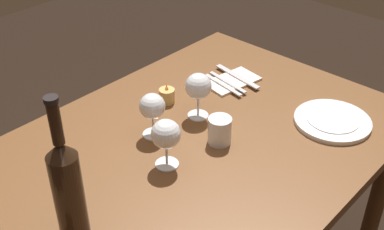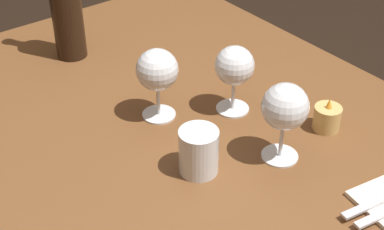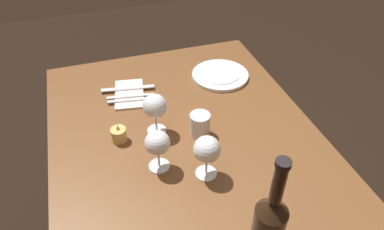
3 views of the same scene
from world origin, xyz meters
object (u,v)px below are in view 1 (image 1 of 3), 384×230
(wine_bottle, at_px, (67,188))
(dinner_plate, at_px, (332,121))
(folded_napkin, at_px, (232,81))
(wine_glass_right, at_px, (166,135))
(fork_outer, at_px, (223,85))
(votive_candle, at_px, (167,96))
(water_tumbler, at_px, (220,132))
(fork_inner, at_px, (228,82))
(wine_glass_centre, at_px, (198,87))
(wine_glass_left, at_px, (152,107))
(table_knife, at_px, (237,76))

(wine_bottle, bearing_deg, dinner_plate, -14.95)
(wine_bottle, bearing_deg, folded_napkin, 12.05)
(wine_glass_right, xyz_separation_m, fork_outer, (0.43, 0.15, -0.09))
(dinner_plate, bearing_deg, votive_candle, 119.18)
(water_tumbler, height_order, fork_inner, water_tumbler)
(wine_glass_centre, distance_m, votive_candle, 0.15)
(dinner_plate, xyz_separation_m, folded_napkin, (-0.01, 0.39, -0.00))
(fork_inner, bearing_deg, water_tumbler, -145.14)
(wine_glass_centre, bearing_deg, votive_candle, 93.45)
(wine_glass_right, bearing_deg, fork_inner, 18.49)
(fork_inner, distance_m, fork_outer, 0.02)
(wine_glass_right, distance_m, dinner_plate, 0.55)
(wine_glass_right, xyz_separation_m, dinner_plate, (0.49, -0.24, -0.09))
(wine_glass_right, distance_m, water_tumbler, 0.19)
(wine_glass_left, bearing_deg, votive_candle, 32.22)
(wine_glass_right, distance_m, table_knife, 0.54)
(wine_glass_left, bearing_deg, water_tumbler, -58.25)
(wine_glass_centre, xyz_separation_m, votive_candle, (-0.01, 0.13, -0.08))
(wine_glass_right, xyz_separation_m, table_knife, (0.51, 0.15, -0.09))
(votive_candle, distance_m, fork_outer, 0.21)
(fork_inner, xyz_separation_m, fork_outer, (-0.02, 0.00, 0.00))
(wine_glass_right, height_order, wine_glass_centre, wine_glass_centre)
(water_tumbler, relative_size, fork_inner, 0.46)
(folded_napkin, relative_size, fork_inner, 1.14)
(dinner_plate, xyz_separation_m, fork_outer, (-0.06, 0.39, 0.00))
(fork_inner, bearing_deg, folded_napkin, 0.00)
(wine_bottle, xyz_separation_m, fork_inner, (0.77, 0.17, -0.13))
(fork_inner, xyz_separation_m, table_knife, (0.05, 0.00, 0.00))
(wine_glass_left, xyz_separation_m, wine_glass_right, (-0.07, -0.13, 0.00))
(wine_glass_left, bearing_deg, fork_inner, 3.36)
(wine_bottle, xyz_separation_m, votive_candle, (0.55, 0.25, -0.12))
(table_knife, bearing_deg, wine_bottle, -168.38)
(wine_glass_centre, relative_size, wine_bottle, 0.40)
(folded_napkin, bearing_deg, votive_candle, 162.74)
(fork_inner, height_order, fork_outer, same)
(wine_glass_right, height_order, fork_outer, wine_glass_right)
(fork_outer, bearing_deg, dinner_plate, -80.87)
(wine_glass_left, relative_size, wine_glass_centre, 0.93)
(wine_bottle, relative_size, fork_outer, 2.09)
(wine_glass_centre, relative_size, fork_inner, 0.83)
(fork_outer, bearing_deg, water_tumbler, -142.53)
(wine_bottle, height_order, votive_candle, wine_bottle)
(folded_napkin, xyz_separation_m, fork_outer, (-0.05, 0.00, 0.01))
(wine_glass_left, height_order, dinner_plate, wine_glass_left)
(wine_glass_centre, bearing_deg, wine_glass_right, -157.69)
(wine_glass_centre, distance_m, fork_inner, 0.24)
(votive_candle, xyz_separation_m, fork_inner, (0.22, -0.08, -0.01))
(wine_glass_left, height_order, wine_bottle, wine_bottle)
(wine_bottle, relative_size, dinner_plate, 1.59)
(wine_glass_centre, relative_size, folded_napkin, 0.73)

